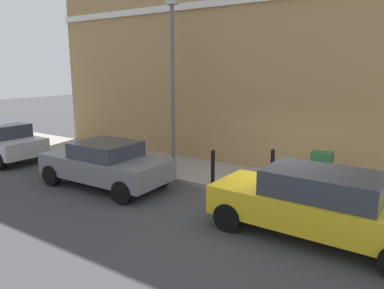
% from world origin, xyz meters
% --- Properties ---
extents(ground, '(80.00, 80.00, 0.00)m').
position_xyz_m(ground, '(0.00, 0.00, 0.00)').
color(ground, '#38383A').
extents(sidewalk, '(2.61, 30.00, 0.15)m').
position_xyz_m(sidewalk, '(1.90, 6.00, 0.07)').
color(sidewalk, gray).
rests_on(sidewalk, ground).
extents(corner_building, '(7.62, 13.60, 9.53)m').
position_xyz_m(corner_building, '(6.96, 4.80, 4.77)').
color(corner_building, '#9E7A4C').
rests_on(corner_building, ground).
extents(car_yellow, '(1.91, 4.49, 1.50)m').
position_xyz_m(car_yellow, '(-0.82, -1.25, 0.78)').
color(car_yellow, gold).
rests_on(car_yellow, ground).
extents(car_grey, '(1.99, 4.11, 1.40)m').
position_xyz_m(car_grey, '(-0.85, 5.09, 0.73)').
color(car_grey, slate).
rests_on(car_grey, ground).
extents(utility_cabinet, '(0.46, 0.61, 1.15)m').
position_xyz_m(utility_cabinet, '(1.85, -0.64, 0.68)').
color(utility_cabinet, '#1E4C28').
rests_on(utility_cabinet, sidewalk).
extents(bollard_near_cabinet, '(0.14, 0.14, 1.04)m').
position_xyz_m(bollard_near_cabinet, '(1.95, 0.83, 0.70)').
color(bollard_near_cabinet, black).
rests_on(bollard_near_cabinet, sidewalk).
extents(bollard_far_kerb, '(0.14, 0.14, 1.04)m').
position_xyz_m(bollard_far_kerb, '(0.84, 2.28, 0.70)').
color(bollard_far_kerb, black).
rests_on(bollard_far_kerb, sidewalk).
extents(lamppost, '(0.20, 0.44, 5.72)m').
position_xyz_m(lamppost, '(2.01, 4.63, 3.30)').
color(lamppost, '#59595B').
rests_on(lamppost, sidewalk).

